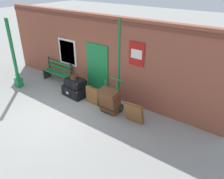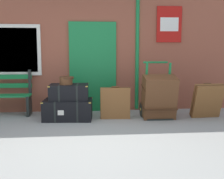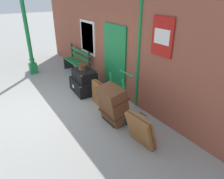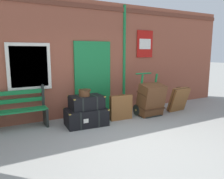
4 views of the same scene
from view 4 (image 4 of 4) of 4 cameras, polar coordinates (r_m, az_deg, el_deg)
ground_plane at (r=4.55m, az=6.46°, el=-13.98°), size 60.00×60.00×0.00m
brick_facade at (r=6.45m, az=-6.86°, el=7.68°), size 10.40×0.35×3.20m
platform_bench at (r=5.72m, az=-24.32°, el=-5.09°), size 1.60×0.43×1.01m
steamer_trunk_base at (r=5.64m, az=-6.65°, el=-6.96°), size 1.06×0.72×0.43m
steamer_trunk_middle at (r=5.57m, az=-6.56°, el=-3.22°), size 0.83×0.58×0.33m
round_hatbox at (r=5.49m, az=-7.08°, el=-0.70°), size 0.30×0.28×0.16m
porters_trolley at (r=6.57m, az=8.96°, el=-4.01°), size 0.71×0.56×1.21m
large_brown_trunk at (r=6.40m, az=9.96°, el=-2.58°), size 0.70×0.60×0.95m
suitcase_brown at (r=7.10m, az=16.68°, el=-2.44°), size 0.66×0.42×0.76m
suitcase_caramel at (r=6.02m, az=2.32°, el=-4.61°), size 0.64×0.18×0.70m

